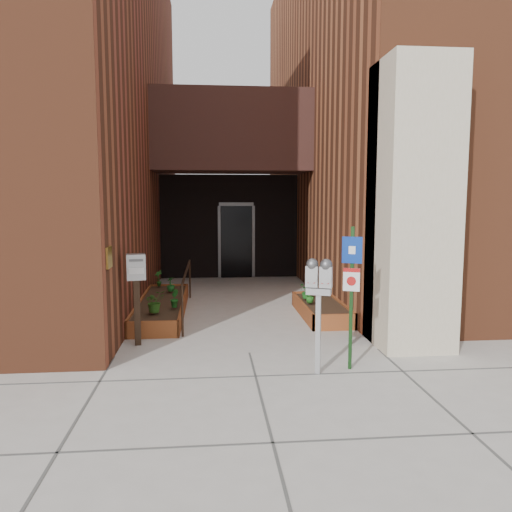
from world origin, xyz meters
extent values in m
plane|color=#9E9991|center=(0.00, 0.00, 0.00)|extent=(80.00, 80.00, 0.00)
cube|color=brown|center=(-6.00, 6.70, 5.00)|extent=(8.00, 14.60, 10.00)
cube|color=brown|center=(6.00, 7.15, 5.00)|extent=(8.00, 13.70, 10.00)
cube|color=#BDB092|center=(2.55, 0.20, 2.20)|extent=(1.10, 1.20, 4.40)
cube|color=black|center=(0.00, 6.00, 4.00)|extent=(4.20, 2.00, 2.00)
cube|color=black|center=(0.00, 7.40, 1.50)|extent=(4.00, 0.30, 3.00)
cube|color=black|center=(0.20, 7.22, 1.05)|extent=(0.90, 0.06, 2.10)
cube|color=#B79338|center=(-1.99, -0.20, 1.50)|extent=(0.04, 0.30, 0.30)
cube|color=brown|center=(-1.55, 0.92, 0.15)|extent=(0.90, 0.04, 0.30)
cube|color=brown|center=(-1.55, 4.48, 0.15)|extent=(0.90, 0.04, 0.30)
cube|color=brown|center=(-1.98, 2.70, 0.15)|extent=(0.04, 3.60, 0.30)
cube|color=brown|center=(-1.12, 2.70, 0.15)|extent=(0.04, 3.60, 0.30)
cube|color=black|center=(-1.55, 2.70, 0.13)|extent=(0.82, 3.52, 0.26)
cube|color=brown|center=(1.60, 1.12, 0.15)|extent=(0.80, 0.04, 0.30)
cube|color=brown|center=(1.60, 3.28, 0.15)|extent=(0.80, 0.04, 0.30)
cube|color=brown|center=(1.22, 2.20, 0.15)|extent=(0.04, 2.20, 0.30)
cube|color=brown|center=(1.98, 2.20, 0.15)|extent=(0.04, 2.20, 0.30)
cube|color=black|center=(1.60, 2.20, 0.13)|extent=(0.72, 2.12, 0.26)
cylinder|color=black|center=(-1.05, 1.00, 0.45)|extent=(0.04, 0.04, 0.90)
cylinder|color=black|center=(-1.05, 4.30, 0.45)|extent=(0.04, 0.04, 0.90)
cylinder|color=black|center=(-1.05, 2.65, 0.88)|extent=(0.04, 3.30, 0.04)
cube|color=#A9A9AB|center=(0.83, -0.97, 0.54)|extent=(0.08, 0.08, 1.07)
cube|color=#A9A9AB|center=(0.83, -0.97, 1.11)|extent=(0.35, 0.24, 0.09)
cube|color=#A9A9AB|center=(0.75, -0.94, 1.31)|extent=(0.19, 0.16, 0.28)
sphere|color=#59595B|center=(0.75, -0.94, 1.47)|extent=(0.16, 0.16, 0.16)
cube|color=white|center=(0.73, -0.99, 1.33)|extent=(0.09, 0.04, 0.05)
cube|color=#B21414|center=(0.73, -0.99, 1.24)|extent=(0.09, 0.04, 0.03)
cube|color=#A9A9AB|center=(0.92, -1.01, 1.31)|extent=(0.19, 0.16, 0.28)
sphere|color=#59595B|center=(0.92, -1.01, 1.47)|extent=(0.16, 0.16, 0.16)
cube|color=white|center=(0.90, -1.06, 1.33)|extent=(0.09, 0.04, 0.05)
cube|color=#B21414|center=(0.90, -1.06, 1.24)|extent=(0.09, 0.04, 0.03)
cube|color=black|center=(1.32, -0.82, 0.98)|extent=(0.06, 0.06, 1.95)
cube|color=navy|center=(1.31, -0.85, 1.64)|extent=(0.25, 0.12, 0.35)
cube|color=white|center=(1.30, -0.85, 1.64)|extent=(0.09, 0.05, 0.11)
cube|color=white|center=(1.31, -0.85, 1.24)|extent=(0.21, 0.10, 0.31)
cube|color=#B21414|center=(1.30, -0.85, 1.37)|extent=(0.21, 0.10, 0.05)
cylinder|color=#B21414|center=(1.30, -0.86, 1.22)|extent=(0.12, 0.06, 0.12)
cube|color=black|center=(-1.73, 0.59, 0.53)|extent=(0.11, 0.11, 1.06)
cube|color=#A7A6A9|center=(-1.73, 0.59, 1.26)|extent=(0.32, 0.26, 0.41)
cube|color=#59595B|center=(-1.71, 0.48, 1.37)|extent=(0.21, 0.05, 0.04)
cube|color=white|center=(-1.71, 0.48, 1.21)|extent=(0.23, 0.05, 0.10)
imported|color=#285719|center=(-1.57, 1.56, 0.50)|extent=(0.49, 0.49, 0.39)
imported|color=#185418|center=(-1.25, 1.95, 0.47)|extent=(0.21, 0.21, 0.33)
imported|color=#1A5D1E|center=(-1.44, 3.56, 0.46)|extent=(0.25, 0.25, 0.32)
imported|color=#1C5618|center=(-1.76, 4.23, 0.49)|extent=(0.28, 0.28, 0.37)
imported|color=#21621C|center=(1.35, 2.10, 0.45)|extent=(0.17, 0.17, 0.30)
imported|color=#18551B|center=(1.85, 2.84, 0.48)|extent=(0.25, 0.25, 0.36)
imported|color=#1C621E|center=(1.35, 2.50, 0.45)|extent=(0.36, 0.36, 0.29)
camera|label=1|loc=(-0.58, -7.29, 2.33)|focal=35.00mm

